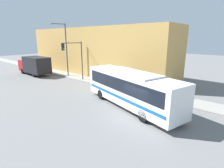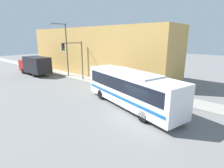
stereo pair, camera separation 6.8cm
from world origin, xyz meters
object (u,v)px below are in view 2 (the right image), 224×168
at_px(delivery_truck, 35,65).
at_px(fire_hydrant, 146,91).
at_px(city_bus, 130,87).
at_px(street_lamp, 65,46).
at_px(parking_meter, 99,77).
at_px(traffic_light_pole, 76,54).

relative_size(delivery_truck, fire_hydrant, 9.21).
height_order(city_bus, delivery_truck, city_bus).
bearing_deg(street_lamp, delivery_truck, 115.32).
bearing_deg(delivery_truck, city_bus, -93.28).
xyz_separation_m(fire_hydrant, parking_meter, (0.00, 7.13, 0.44)).
xyz_separation_m(delivery_truck, traffic_light_pole, (1.59, -8.94, 2.16)).
bearing_deg(parking_meter, street_lamp, 90.60).
xyz_separation_m(parking_meter, street_lamp, (-0.08, 7.21, 3.84)).
bearing_deg(traffic_light_pole, fire_hydrant, -84.80).
height_order(fire_hydrant, street_lamp, street_lamp).
relative_size(delivery_truck, street_lamp, 0.87).
height_order(delivery_truck, traffic_light_pole, traffic_light_pole).
distance_m(traffic_light_pole, parking_meter, 4.62).
bearing_deg(street_lamp, fire_hydrant, -89.70).
bearing_deg(fire_hydrant, street_lamp, 90.30).
relative_size(city_bus, parking_meter, 8.95).
xyz_separation_m(traffic_light_pole, street_lamp, (0.89, 3.70, 0.99)).
distance_m(fire_hydrant, traffic_light_pole, 11.17).
xyz_separation_m(fire_hydrant, street_lamp, (-0.08, 14.34, 4.28)).
distance_m(delivery_truck, parking_meter, 12.72).
bearing_deg(street_lamp, traffic_light_pole, -103.53).
distance_m(city_bus, delivery_truck, 20.11).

